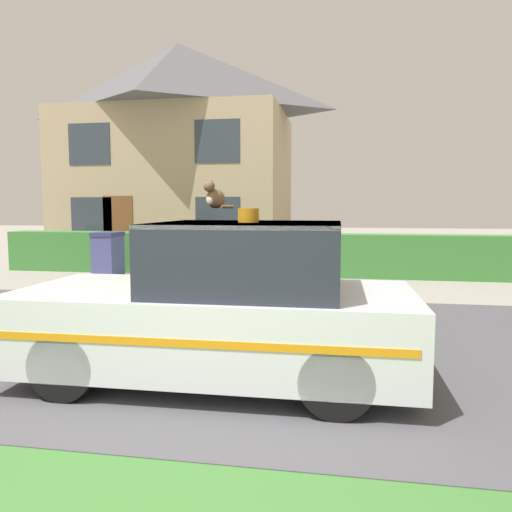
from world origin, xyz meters
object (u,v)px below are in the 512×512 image
house_left (179,149)px  wheelie_bin (108,255)px  cat (214,197)px  police_car (224,308)px

house_left → wheelie_bin: bearing=-88.4°
cat → house_left: size_ratio=0.03×
police_car → cat: size_ratio=14.23×
police_car → wheelie_bin: 8.00m
house_left → wheelie_bin: size_ratio=6.96×
police_car → wheelie_bin: bearing=-56.0°
wheelie_bin → cat: bearing=-53.1°
police_car → house_left: bearing=-70.1°
wheelie_bin → house_left: bearing=94.8°
cat → wheelie_bin: 8.18m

